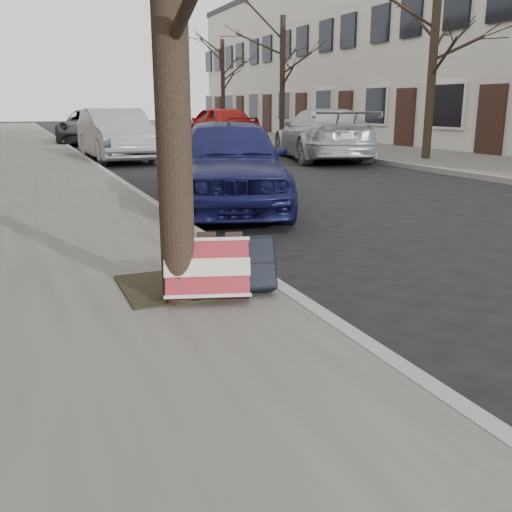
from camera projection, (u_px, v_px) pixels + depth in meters
name	position (u px, v px, depth m)	size (l,w,h in m)	color
ground	(486.00, 315.00, 4.19)	(120.00, 120.00, 0.00)	black
far_sidewalk	(341.00, 147.00, 20.47)	(4.00, 70.00, 0.12)	#65625B
house_far	(449.00, 51.00, 22.46)	(6.70, 40.00, 7.20)	beige
dirt_patch	(177.00, 285.00, 4.47)	(0.85, 0.85, 0.01)	black
suitcase_red	(207.00, 270.00, 4.09)	(0.59, 0.16, 0.43)	maroon
suitcase_navy	(236.00, 265.00, 4.23)	(0.58, 0.19, 0.42)	black
car_near_front	(229.00, 163.00, 8.42)	(1.61, 3.99, 1.36)	#151646
car_near_mid	(117.00, 135.00, 15.81)	(1.51, 4.34, 1.43)	#989CA0
car_near_back	(91.00, 127.00, 23.00)	(2.25, 4.88, 1.36)	#323337
car_far_front	(322.00, 135.00, 16.05)	(1.99, 4.89, 1.42)	#ABAEB4
car_far_back	(218.00, 125.00, 22.98)	(1.80, 4.46, 1.52)	#9C120E
tree_far_a	(432.00, 68.00, 14.83)	(0.23, 0.23, 4.66)	black
tree_far_b	(282.00, 79.00, 22.93)	(0.22, 0.22, 4.82)	black
tree_far_c	(223.00, 87.00, 29.30)	(0.21, 0.21, 4.63)	black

